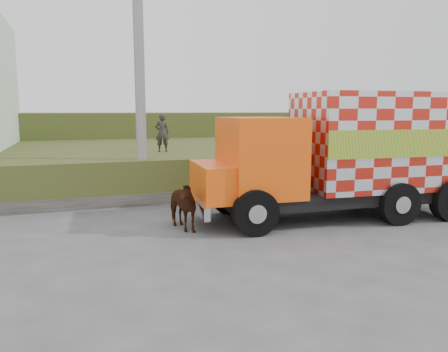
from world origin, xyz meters
name	(u,v)px	position (x,y,z in m)	size (l,w,h in m)	color
ground	(209,235)	(0.00, 0.00, 0.00)	(120.00, 120.00, 0.00)	#474749
embankment	(147,162)	(0.00, 10.00, 0.75)	(40.00, 12.00, 1.50)	#314E1A
embankment_far	(120,134)	(0.00, 22.00, 1.50)	(40.00, 12.00, 3.00)	#314E1A
retaining_strip	(115,201)	(-2.00, 4.20, 0.20)	(16.00, 0.50, 0.40)	#595651
utility_pole	(140,83)	(-1.00, 4.60, 4.08)	(1.20, 0.30, 8.00)	gray
cargo_truck	(348,154)	(4.48, 0.56, 1.89)	(8.39, 3.35, 3.67)	black
cow	(179,205)	(-0.61, 0.75, 0.66)	(0.71, 1.57, 1.33)	#391F0E
pedestrian	(162,133)	(0.21, 7.14, 2.27)	(0.56, 0.37, 1.54)	#2A2725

